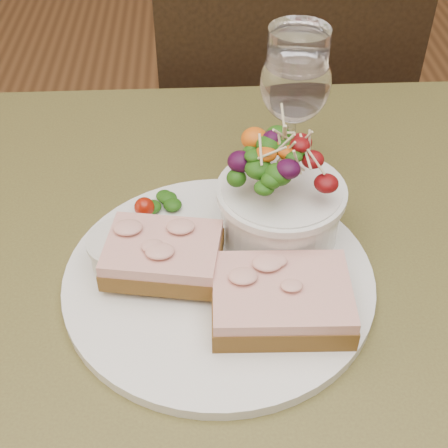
{
  "coord_description": "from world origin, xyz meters",
  "views": [
    {
      "loc": [
        -0.03,
        -0.41,
        1.21
      ],
      "look_at": [
        -0.01,
        0.04,
        0.81
      ],
      "focal_mm": 50.0,
      "sensor_mm": 36.0,
      "label": 1
    }
  ],
  "objects_px": {
    "sandwich_front": "(281,299)",
    "salad_bowl": "(282,189)",
    "cafe_table": "(231,356)",
    "chair_far": "(261,209)",
    "wine_glass": "(295,87)",
    "dinner_plate": "(219,279)",
    "ramekin": "(122,251)",
    "sandwich_back": "(163,255)"
  },
  "relations": [
    {
      "from": "sandwich_front",
      "to": "salad_bowl",
      "type": "bearing_deg",
      "value": 86.24
    },
    {
      "from": "cafe_table",
      "to": "salad_bowl",
      "type": "relative_size",
      "value": 6.3
    },
    {
      "from": "salad_bowl",
      "to": "chair_far",
      "type": "bearing_deg",
      "value": 84.5
    },
    {
      "from": "salad_bowl",
      "to": "wine_glass",
      "type": "xyz_separation_m",
      "value": [
        0.02,
        0.11,
        0.05
      ]
    },
    {
      "from": "sandwich_front",
      "to": "wine_glass",
      "type": "height_order",
      "value": "wine_glass"
    },
    {
      "from": "cafe_table",
      "to": "wine_glass",
      "type": "height_order",
      "value": "wine_glass"
    },
    {
      "from": "chair_far",
      "to": "wine_glass",
      "type": "distance_m",
      "value": 0.75
    },
    {
      "from": "chair_far",
      "to": "wine_glass",
      "type": "xyz_separation_m",
      "value": [
        -0.03,
        -0.48,
        0.58
      ]
    },
    {
      "from": "dinner_plate",
      "to": "wine_glass",
      "type": "distance_m",
      "value": 0.22
    },
    {
      "from": "chair_far",
      "to": "ramekin",
      "type": "bearing_deg",
      "value": 66.54
    },
    {
      "from": "ramekin",
      "to": "wine_glass",
      "type": "bearing_deg",
      "value": 38.75
    },
    {
      "from": "cafe_table",
      "to": "chair_far",
      "type": "relative_size",
      "value": 0.89
    },
    {
      "from": "salad_bowl",
      "to": "dinner_plate",
      "type": "bearing_deg",
      "value": -138.81
    },
    {
      "from": "dinner_plate",
      "to": "sandwich_front",
      "type": "relative_size",
      "value": 2.36
    },
    {
      "from": "sandwich_back",
      "to": "salad_bowl",
      "type": "height_order",
      "value": "salad_bowl"
    },
    {
      "from": "cafe_table",
      "to": "chair_far",
      "type": "height_order",
      "value": "chair_far"
    },
    {
      "from": "cafe_table",
      "to": "salad_bowl",
      "type": "height_order",
      "value": "salad_bowl"
    },
    {
      "from": "ramekin",
      "to": "wine_glass",
      "type": "distance_m",
      "value": 0.25
    },
    {
      "from": "sandwich_front",
      "to": "salad_bowl",
      "type": "relative_size",
      "value": 1.02
    },
    {
      "from": "dinner_plate",
      "to": "salad_bowl",
      "type": "height_order",
      "value": "salad_bowl"
    },
    {
      "from": "sandwich_front",
      "to": "sandwich_back",
      "type": "height_order",
      "value": "sandwich_back"
    },
    {
      "from": "sandwich_front",
      "to": "ramekin",
      "type": "relative_size",
      "value": 2.08
    },
    {
      "from": "wine_glass",
      "to": "sandwich_back",
      "type": "bearing_deg",
      "value": -132.19
    },
    {
      "from": "sandwich_front",
      "to": "ramekin",
      "type": "xyz_separation_m",
      "value": [
        -0.15,
        0.07,
        0.0
      ]
    },
    {
      "from": "sandwich_back",
      "to": "wine_glass",
      "type": "bearing_deg",
      "value": 57.29
    },
    {
      "from": "dinner_plate",
      "to": "wine_glass",
      "type": "bearing_deg",
      "value": 61.46
    },
    {
      "from": "ramekin",
      "to": "sandwich_front",
      "type": "bearing_deg",
      "value": -24.21
    },
    {
      "from": "chair_far",
      "to": "sandwich_front",
      "type": "bearing_deg",
      "value": 80.05
    },
    {
      "from": "sandwich_front",
      "to": "salad_bowl",
      "type": "xyz_separation_m",
      "value": [
        0.01,
        0.11,
        0.04
      ]
    },
    {
      "from": "cafe_table",
      "to": "sandwich_front",
      "type": "xyz_separation_m",
      "value": [
        0.04,
        -0.03,
        0.13
      ]
    },
    {
      "from": "wine_glass",
      "to": "cafe_table",
      "type": "bearing_deg",
      "value": -113.44
    },
    {
      "from": "chair_far",
      "to": "salad_bowl",
      "type": "relative_size",
      "value": 7.09
    },
    {
      "from": "sandwich_back",
      "to": "salad_bowl",
      "type": "relative_size",
      "value": 0.95
    },
    {
      "from": "chair_far",
      "to": "salad_bowl",
      "type": "height_order",
      "value": "chair_far"
    },
    {
      "from": "sandwich_back",
      "to": "dinner_plate",
      "type": "bearing_deg",
      "value": 2.23
    },
    {
      "from": "sandwich_back",
      "to": "salad_bowl",
      "type": "bearing_deg",
      "value": 32.48
    },
    {
      "from": "dinner_plate",
      "to": "ramekin",
      "type": "xyz_separation_m",
      "value": [
        -0.09,
        0.02,
        0.03
      ]
    },
    {
      "from": "dinner_plate",
      "to": "sandwich_front",
      "type": "xyz_separation_m",
      "value": [
        0.05,
        -0.05,
        0.02
      ]
    },
    {
      "from": "chair_far",
      "to": "dinner_plate",
      "type": "relative_size",
      "value": 2.95
    },
    {
      "from": "dinner_plate",
      "to": "salad_bowl",
      "type": "xyz_separation_m",
      "value": [
        0.07,
        0.06,
        0.07
      ]
    },
    {
      "from": "ramekin",
      "to": "dinner_plate",
      "type": "bearing_deg",
      "value": -10.52
    },
    {
      "from": "sandwich_front",
      "to": "sandwich_back",
      "type": "distance_m",
      "value": 0.12
    }
  ]
}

